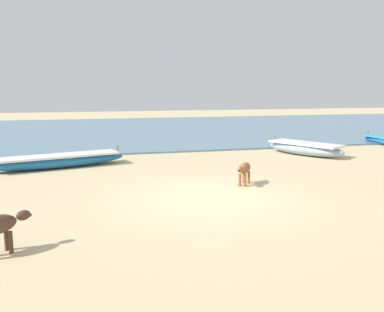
{
  "coord_description": "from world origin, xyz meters",
  "views": [
    {
      "loc": [
        -2.96,
        -9.76,
        2.82
      ],
      "look_at": [
        0.28,
        2.96,
        0.6
      ],
      "focal_mm": 37.89,
      "sensor_mm": 36.0,
      "label": 1
    }
  ],
  "objects": [
    {
      "name": "fishing_boat_3",
      "position": [
        5.87,
        5.48,
        0.29
      ],
      "size": [
        2.62,
        3.61,
        0.73
      ],
      "rotation": [
        0.0,
        0.0,
        2.06
      ],
      "color": "#8CA5B7",
      "rests_on": "ground"
    },
    {
      "name": "sea_water",
      "position": [
        0.0,
        17.36,
        0.04
      ],
      "size": [
        60.0,
        20.0,
        0.08
      ],
      "primitive_type": "cube",
      "color": "slate",
      "rests_on": "ground"
    },
    {
      "name": "fishing_boat_0",
      "position": [
        -4.1,
        5.14,
        0.25
      ],
      "size": [
        4.93,
        2.18,
        0.66
      ],
      "rotation": [
        0.0,
        0.0,
        0.26
      ],
      "color": "#1E669E",
      "rests_on": "ground"
    },
    {
      "name": "ground",
      "position": [
        0.0,
        0.0,
        0.0
      ],
      "size": [
        80.0,
        80.0,
        0.0
      ],
      "primitive_type": "plane",
      "color": "#CCB789"
    },
    {
      "name": "calf_near_brown",
      "position": [
        1.37,
        1.07,
        0.47
      ],
      "size": [
        0.75,
        0.91,
        0.66
      ],
      "rotation": [
        0.0,
        0.0,
        4.08
      ],
      "color": "brown",
      "rests_on": "ground"
    }
  ]
}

